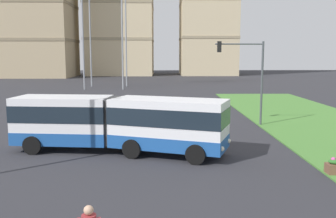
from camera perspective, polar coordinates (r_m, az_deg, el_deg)
The scene contains 3 objects.
articulated_bus at distance 20.77m, azimuth -7.48°, elevation -2.03°, with size 11.91×5.12×3.00m.
car_grey_wagon at distance 32.64m, azimuth -10.95°, elevation -0.03°, with size 4.57×2.39×1.58m.
traffic_light_far_right at distance 28.85m, azimuth 11.85°, elevation 5.96°, with size 3.62×0.28×6.30m.
Camera 1 is at (-0.29, -6.14, 5.28)m, focal length 40.48 mm.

